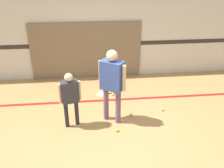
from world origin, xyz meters
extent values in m
plane|color=#A87F4C|center=(0.00, 0.00, 0.00)|extent=(16.00, 16.00, 0.00)
cube|color=beige|center=(0.00, 2.65, 1.60)|extent=(16.00, 0.06, 3.20)
cube|color=#2D2823|center=(0.00, 2.61, 1.02)|extent=(16.00, 0.01, 0.12)
cube|color=#756047|center=(-0.40, 2.59, 0.84)|extent=(3.24, 0.05, 1.69)
cube|color=red|center=(0.00, 1.08, 0.00)|extent=(14.40, 0.10, 0.01)
cylinder|color=#6B4C70|center=(-0.02, 0.26, 0.40)|extent=(0.12, 0.12, 0.80)
cylinder|color=#6B4C70|center=(0.23, 0.09, 0.40)|extent=(0.12, 0.12, 0.80)
cube|color=#334784|center=(0.10, 0.18, 1.11)|extent=(0.53, 0.47, 0.63)
sphere|color=#DBAD89|center=(0.10, 0.18, 1.54)|extent=(0.23, 0.23, 0.23)
cylinder|color=#DBAD89|center=(-0.12, 0.33, 1.10)|extent=(0.08, 0.08, 0.56)
cylinder|color=#DBAD89|center=(0.33, 0.02, 1.10)|extent=(0.08, 0.08, 0.56)
cylinder|color=#232328|center=(-0.89, 0.05, 0.30)|extent=(0.09, 0.09, 0.59)
cylinder|color=#232328|center=(-0.67, 0.11, 0.30)|extent=(0.09, 0.09, 0.59)
cube|color=#2D2D33|center=(-0.78, 0.08, 0.83)|extent=(0.39, 0.28, 0.47)
sphere|color=#DBAD89|center=(-0.78, 0.08, 1.15)|extent=(0.17, 0.17, 0.17)
cylinder|color=#DBAD89|center=(-0.98, 0.02, 0.82)|extent=(0.06, 0.06, 0.42)
cylinder|color=#DBAD89|center=(-0.58, 0.14, 0.82)|extent=(0.06, 0.06, 0.42)
torus|color=#C6D838|center=(-0.04, 1.41, 0.01)|extent=(0.32, 0.32, 0.02)
cylinder|color=silver|center=(-0.04, 1.41, 0.01)|extent=(0.26, 0.26, 0.01)
cylinder|color=black|center=(0.21, 1.42, 0.01)|extent=(0.23, 0.04, 0.02)
sphere|color=black|center=(0.33, 1.43, 0.01)|extent=(0.03, 0.03, 0.03)
sphere|color=#CCE038|center=(0.16, -0.25, 0.03)|extent=(0.07, 0.07, 0.07)
sphere|color=#CCE038|center=(0.24, 1.33, 0.03)|extent=(0.07, 0.07, 0.07)
sphere|color=#CCE038|center=(0.56, 0.31, 0.03)|extent=(0.07, 0.07, 0.07)
sphere|color=#CCE038|center=(1.34, 0.44, 0.03)|extent=(0.07, 0.07, 0.07)
camera|label=1|loc=(-0.39, -4.48, 3.23)|focal=40.00mm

